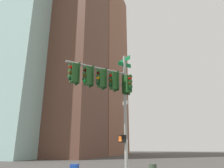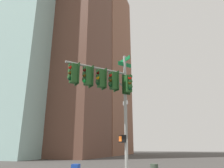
# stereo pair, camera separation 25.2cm
# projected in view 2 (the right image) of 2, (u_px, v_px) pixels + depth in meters

# --- Properties ---
(signal_pole_assembly) EXTENTS (2.91, 3.26, 7.45)m
(signal_pole_assembly) POSITION_uv_depth(u_px,v_px,m) (108.00, 88.00, 11.56)
(signal_pole_assembly) COLOR gray
(signal_pole_assembly) RESTS_ON ground_plane
(building_brick_nearside) EXTENTS (27.67, 15.97, 56.92)m
(building_brick_nearside) POSITION_uv_depth(u_px,v_px,m) (53.00, 41.00, 54.07)
(building_brick_nearside) COLOR brown
(building_brick_nearside) RESTS_ON ground_plane
(building_brick_midblock) EXTENTS (16.47, 15.18, 30.29)m
(building_brick_midblock) POSITION_uv_depth(u_px,v_px,m) (94.00, 103.00, 64.41)
(building_brick_midblock) COLOR brown
(building_brick_midblock) RESTS_ON ground_plane
(building_glass_tower) EXTENTS (29.98, 27.53, 65.70)m
(building_glass_tower) POSITION_uv_depth(u_px,v_px,m) (27.00, 32.00, 58.43)
(building_glass_tower) COLOR #9EC6C1
(building_glass_tower) RESTS_ON ground_plane
(building_brick_farside) EXTENTS (17.90, 19.90, 54.69)m
(building_brick_farside) POSITION_uv_depth(u_px,v_px,m) (97.00, 65.00, 67.10)
(building_brick_farside) COLOR brown
(building_brick_farside) RESTS_ON ground_plane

